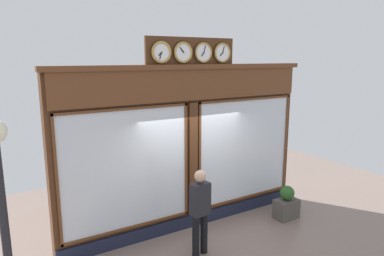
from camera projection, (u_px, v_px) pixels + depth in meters
name	position (u px, v px, depth m)	size (l,w,h in m)	color
shop_facade	(189.00, 146.00, 7.62)	(5.95, 0.42, 4.13)	#4C2B16
pedestrian	(200.00, 209.00, 6.56)	(0.38, 0.26, 1.69)	black
street_lamp	(2.00, 205.00, 3.98)	(0.28, 0.28, 3.07)	black
planter_box	(286.00, 209.00, 8.23)	(0.56, 0.36, 0.46)	#4C4742
planter_shrub	(287.00, 193.00, 8.15)	(0.34, 0.34, 0.34)	#285623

